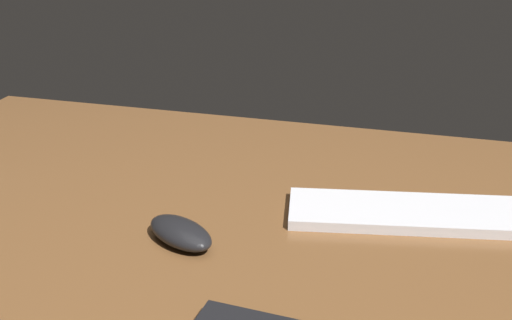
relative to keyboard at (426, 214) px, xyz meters
The scene contains 3 objects.
desk 28.93cm from the keyboard, 169.27° to the right, with size 140.00×84.00×2.00cm, color brown.
keyboard is the anchor object (origin of this frame).
computer_mouse 37.44cm from the keyboard, 153.91° to the right, with size 11.75×5.90×3.20cm, color black.
Camera 1 is at (25.91, -85.35, 49.58)cm, focal length 45.30 mm.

